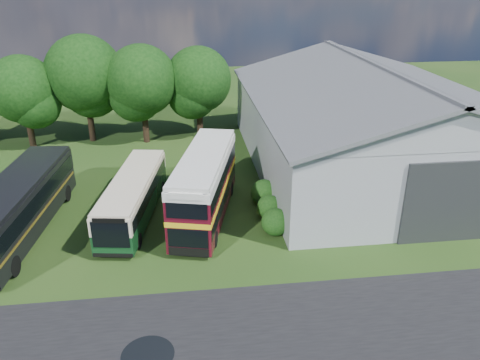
{
  "coord_description": "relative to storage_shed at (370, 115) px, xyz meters",
  "views": [
    {
      "loc": [
        0.45,
        -17.98,
        14.44
      ],
      "look_at": [
        3.72,
        8.0,
        2.73
      ],
      "focal_mm": 35.0,
      "sensor_mm": 36.0,
      "label": 1
    }
  ],
  "objects": [
    {
      "name": "ground",
      "position": [
        -15.0,
        -15.98,
        -4.17
      ],
      "size": [
        120.0,
        120.0,
        0.0
      ],
      "primitive_type": "plane",
      "color": "#1C3D13",
      "rests_on": "ground"
    },
    {
      "name": "asphalt_road",
      "position": [
        -12.0,
        -18.98,
        -4.17
      ],
      "size": [
        60.0,
        8.0,
        0.02
      ],
      "primitive_type": "cube",
      "color": "black",
      "rests_on": "ground"
    },
    {
      "name": "puddle",
      "position": [
        -16.5,
        -18.98,
        -4.17
      ],
      "size": [
        2.2,
        2.2,
        0.01
      ],
      "primitive_type": "cylinder",
      "color": "black",
      "rests_on": "ground"
    },
    {
      "name": "storage_shed",
      "position": [
        0.0,
        0.0,
        0.0
      ],
      "size": [
        18.8,
        24.8,
        8.15
      ],
      "color": "gray",
      "rests_on": "ground"
    },
    {
      "name": "tree_left_b",
      "position": [
        -28.0,
        7.52,
        1.09
      ],
      "size": [
        5.78,
        5.78,
        8.16
      ],
      "color": "black",
      "rests_on": "ground"
    },
    {
      "name": "tree_mid",
      "position": [
        -23.0,
        8.82,
        2.02
      ],
      "size": [
        6.8,
        6.8,
        9.6
      ],
      "color": "black",
      "rests_on": "ground"
    },
    {
      "name": "tree_right_a",
      "position": [
        -18.0,
        7.82,
        1.52
      ],
      "size": [
        6.26,
        6.26,
        8.83
      ],
      "color": "black",
      "rests_on": "ground"
    },
    {
      "name": "tree_right_b",
      "position": [
        -13.0,
        8.62,
        1.27
      ],
      "size": [
        5.98,
        5.98,
        8.45
      ],
      "color": "black",
      "rests_on": "ground"
    },
    {
      "name": "shrub_front",
      "position": [
        -9.4,
        -9.98,
        -4.17
      ],
      "size": [
        1.7,
        1.7,
        1.7
      ],
      "primitive_type": "sphere",
      "color": "#194714",
      "rests_on": "ground"
    },
    {
      "name": "shrub_mid",
      "position": [
        -9.4,
        -7.98,
        -4.17
      ],
      "size": [
        1.6,
        1.6,
        1.6
      ],
      "primitive_type": "sphere",
      "color": "#194714",
      "rests_on": "ground"
    },
    {
      "name": "shrub_back",
      "position": [
        -9.4,
        -5.98,
        -4.17
      ],
      "size": [
        1.8,
        1.8,
        1.8
      ],
      "primitive_type": "sphere",
      "color": "#194714",
      "rests_on": "ground"
    },
    {
      "name": "bus_green_single",
      "position": [
        -17.91,
        -6.92,
        -2.69
      ],
      "size": [
        3.88,
        10.32,
        2.78
      ],
      "rotation": [
        0.0,
        0.0,
        -0.16
      ],
      "color": "black",
      "rests_on": "ground"
    },
    {
      "name": "bus_maroon_double",
      "position": [
        -13.42,
        -7.43,
        -2.01
      ],
      "size": [
        4.91,
        10.39,
        4.33
      ],
      "rotation": [
        0.0,
        0.0,
        -0.24
      ],
      "color": "black",
      "rests_on": "ground"
    },
    {
      "name": "bus_dark_single",
      "position": [
        -24.43,
        -8.08,
        -2.36
      ],
      "size": [
        4.06,
        12.5,
        3.38
      ],
      "rotation": [
        0.0,
        0.0,
        -0.1
      ],
      "color": "black",
      "rests_on": "ground"
    }
  ]
}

